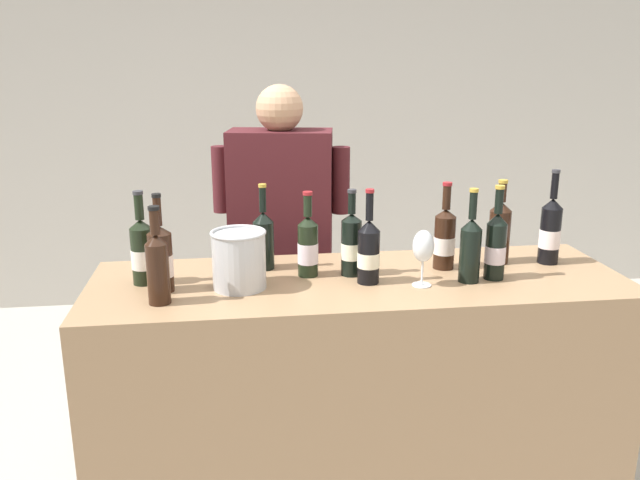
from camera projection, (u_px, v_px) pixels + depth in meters
name	position (u px, v px, depth m)	size (l,w,h in m)	color
wall_back	(293.00, 112.00, 4.74)	(8.00, 0.10, 2.80)	beige
counter	(357.00, 402.00, 2.50)	(1.94, 0.65, 1.01)	#9E7A56
wine_bottle_0	(351.00, 244.00, 2.37)	(0.08, 0.08, 0.32)	black
wine_bottle_1	(142.00, 251.00, 2.28)	(0.08, 0.08, 0.33)	black
wine_bottle_2	(550.00, 231.00, 2.51)	(0.08, 0.08, 0.37)	black
wine_bottle_3	(496.00, 245.00, 2.33)	(0.07, 0.07, 0.34)	black
wine_bottle_4	(308.00, 246.00, 2.37)	(0.08, 0.08, 0.31)	black
wine_bottle_5	(264.00, 238.00, 2.45)	(0.08, 0.08, 0.33)	black
wine_bottle_6	(499.00, 230.00, 2.52)	(0.08, 0.08, 0.33)	black
wine_bottle_7	(161.00, 258.00, 2.21)	(0.08, 0.08, 0.34)	black
wine_bottle_8	(158.00, 266.00, 2.09)	(0.07, 0.07, 0.32)	black
wine_bottle_9	(445.00, 238.00, 2.45)	(0.08, 0.08, 0.33)	black
wine_bottle_10	(470.00, 248.00, 2.30)	(0.07, 0.07, 0.34)	black
wine_bottle_11	(369.00, 251.00, 2.29)	(0.08, 0.08, 0.34)	black
wine_glass	(423.00, 248.00, 2.25)	(0.08, 0.08, 0.20)	silver
ice_bucket	(239.00, 259.00, 2.24)	(0.19, 0.19, 0.20)	silver
person_server	(282.00, 274.00, 3.02)	(0.61, 0.31, 1.67)	black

